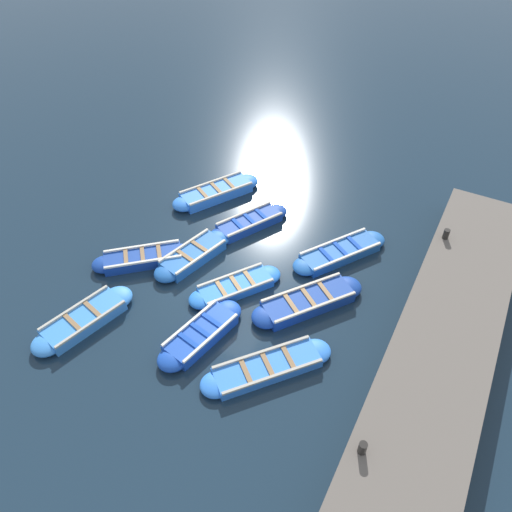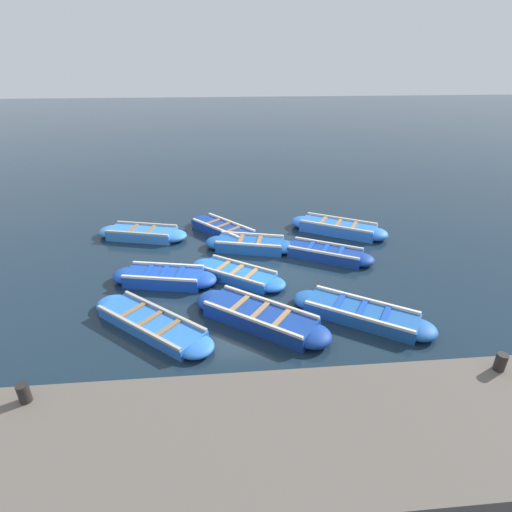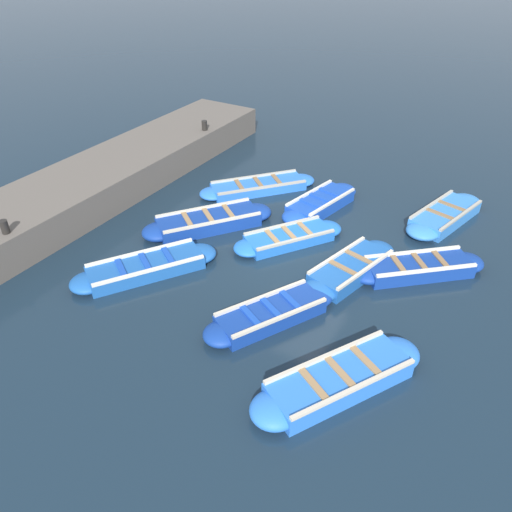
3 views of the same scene
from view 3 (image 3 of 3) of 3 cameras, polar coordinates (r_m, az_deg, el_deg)
name	(u,v)px [view 3 (image 3 of 3)]	position (r m, az deg, el deg)	size (l,w,h in m)	color
ground_plane	(297,254)	(13.40, 4.74, 0.21)	(120.00, 120.00, 0.00)	#162838
boat_broadside	(418,268)	(13.18, 18.05, -1.28)	(3.17, 2.92, 0.43)	navy
boat_inner_gap	(350,269)	(12.70, 10.75, -1.46)	(1.66, 3.35, 0.44)	#1E59AD
boat_far_corner	(209,222)	(14.49, -5.44, 3.94)	(3.06, 3.66, 0.45)	navy
boat_near_quay	(320,203)	(15.54, 7.37, 6.00)	(1.51, 3.32, 0.44)	#1947B7
boat_outer_left	(339,380)	(9.88, 9.50, -13.79)	(2.69, 3.73, 0.47)	blue
boat_drifting	(271,314)	(11.16, 1.70, -6.64)	(2.26, 3.27, 0.41)	navy
boat_outer_right	(445,216)	(15.79, 20.79, 4.35)	(1.78, 3.57, 0.42)	#3884E0
boat_alongside	(258,187)	(16.53, 0.26, 7.94)	(3.22, 3.56, 0.35)	blue
boat_mid_row	(146,267)	(12.87, -12.48, -1.29)	(2.79, 3.62, 0.40)	#1E59AD
boat_end_of_row	(289,238)	(13.80, 3.78, 2.10)	(2.54, 3.16, 0.36)	blue
quay_wall	(104,179)	(16.96, -16.97, 8.42)	(2.69, 14.50, 0.99)	#605951
bollard_north	(5,227)	(13.76, -26.80, 2.99)	(0.20, 0.20, 0.35)	black
bollard_mid_north	(204,125)	(18.93, -5.91, 14.62)	(0.20, 0.20, 0.35)	black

